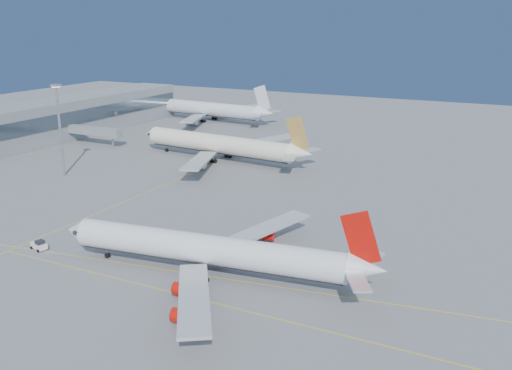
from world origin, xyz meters
name	(u,v)px	position (x,y,z in m)	size (l,w,h in m)	color
ground	(214,263)	(0.00, 0.00, 0.00)	(500.00, 500.00, 0.00)	slate
terminal	(77,116)	(-114.93, 85.00, 7.51)	(18.40, 110.00, 15.00)	gray
jet_bridge	(97,131)	(-93.11, 72.00, 5.17)	(23.60, 3.60, 6.90)	gray
taxiway_lines	(170,239)	(-14.71, 6.34, 0.01)	(118.86, 140.00, 0.02)	yellow
airliner_virgin	(213,251)	(2.61, -4.61, 4.65)	(62.52, 55.76, 15.43)	white
airliner_etihad	(222,145)	(-40.11, 72.21, 5.33)	(67.10, 61.70, 17.50)	silver
airliner_third	(209,109)	(-83.17, 135.22, 5.48)	(67.54, 62.07, 18.11)	white
pushback_tug	(39,245)	(-34.92, -10.42, 0.95)	(3.99, 2.93, 2.06)	white
light_mast	(59,123)	(-72.70, 34.54, 15.92)	(2.33, 2.33, 26.98)	gray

